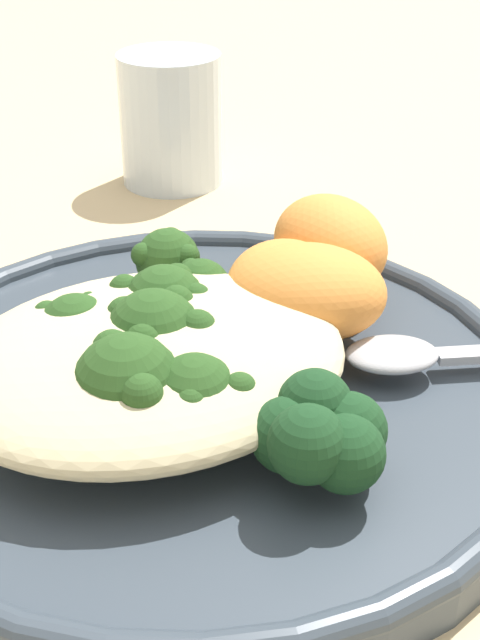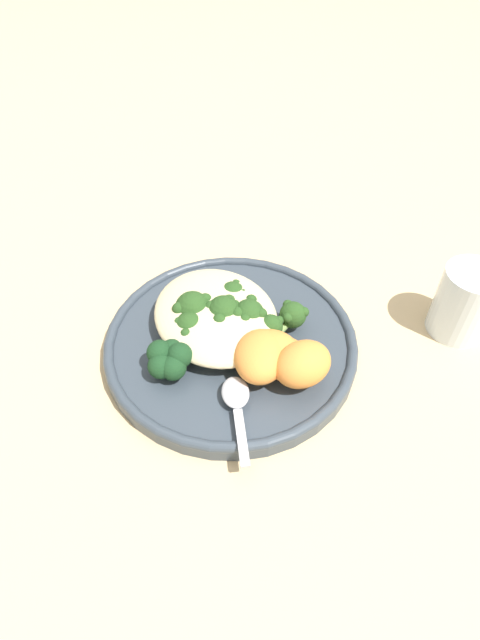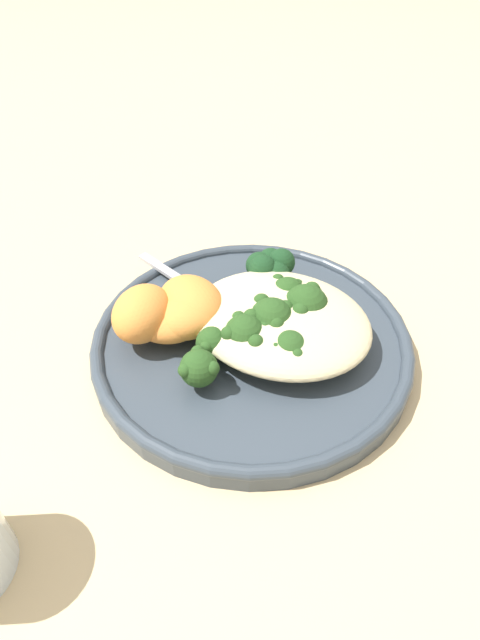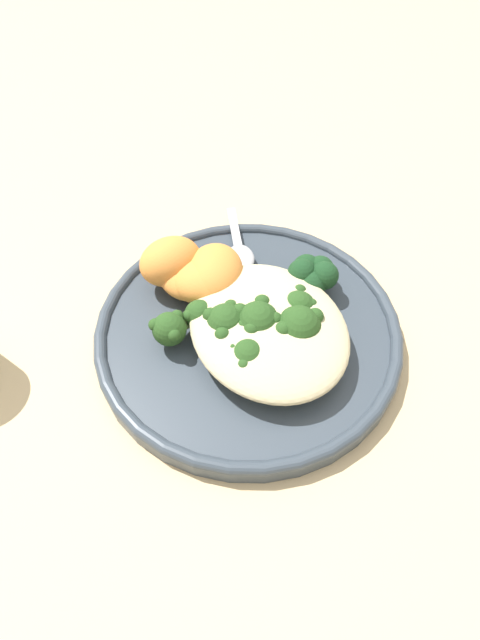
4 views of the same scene
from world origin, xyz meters
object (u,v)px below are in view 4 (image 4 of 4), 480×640
object	(u,v)px
broccoli_stalk_3	(242,338)
sweet_potato_chunk_1	(214,272)
broccoli_stalk_5	(288,323)
broccoli_stalk_0	(185,320)
sweet_potato_chunk_2	(170,261)
kale_tuft	(313,274)
plate	(248,330)
sweet_potato_chunk_3	(207,280)
sweet_potato_chunk_0	(186,276)
quinoa_mound	(268,328)
broccoli_stalk_2	(226,316)
spoon	(239,252)
broccoli_stalk_4	(254,318)
broccoli_stalk_1	(210,306)
broccoli_stalk_6	(284,304)

from	to	relation	value
broccoli_stalk_3	sweet_potato_chunk_1	world-z (taller)	sweet_potato_chunk_1
broccoli_stalk_5	broccoli_stalk_0	bearing A→B (deg)	-144.80
sweet_potato_chunk_2	kale_tuft	world-z (taller)	sweet_potato_chunk_2
broccoli_stalk_0	plate	bearing A→B (deg)	141.29
broccoli_stalk_0	sweet_potato_chunk_3	size ratio (longest dim) A/B	1.67
broccoli_stalk_5	sweet_potato_chunk_0	size ratio (longest dim) A/B	1.87
quinoa_mound	sweet_potato_chunk_1	size ratio (longest dim) A/B	2.33
broccoli_stalk_2	spoon	bearing A→B (deg)	174.42
broccoli_stalk_4	kale_tuft	xyz separation A→B (m)	(0.02, -0.08, -0.00)
broccoli_stalk_5	sweet_potato_chunk_2	xyz separation A→B (m)	(0.11, 0.06, 0.00)
spoon	sweet_potato_chunk_3	bearing A→B (deg)	141.98
broccoli_stalk_1	sweet_potato_chunk_0	world-z (taller)	sweet_potato_chunk_0
broccoli_stalk_1	broccoli_stalk_3	distance (m)	0.05
broccoli_stalk_0	broccoli_stalk_2	bearing A→B (deg)	137.74
broccoli_stalk_3	spoon	world-z (taller)	broccoli_stalk_3
sweet_potato_chunk_2	kale_tuft	distance (m)	0.14
broccoli_stalk_4	broccoli_stalk_5	size ratio (longest dim) A/B	0.78
sweet_potato_chunk_2	sweet_potato_chunk_3	xyz separation A→B (m)	(-0.03, -0.02, -0.00)
broccoli_stalk_0	broccoli_stalk_2	size ratio (longest dim) A/B	1.39
plate	sweet_potato_chunk_3	xyz separation A→B (m)	(0.05, 0.02, 0.03)
broccoli_stalk_3	broccoli_stalk_0	bearing A→B (deg)	-124.67
broccoli_stalk_5	sweet_potato_chunk_1	distance (m)	0.09
broccoli_stalk_1	kale_tuft	size ratio (longest dim) A/B	1.56
sweet_potato_chunk_2	broccoli_stalk_1	bearing A→B (deg)	-167.37
broccoli_stalk_1	kale_tuft	world-z (taller)	kale_tuft
sweet_potato_chunk_0	sweet_potato_chunk_3	world-z (taller)	sweet_potato_chunk_3
broccoli_stalk_0	sweet_potato_chunk_2	xyz separation A→B (m)	(0.06, -0.01, 0.01)
broccoli_stalk_2	broccoli_stalk_6	world-z (taller)	broccoli_stalk_2
quinoa_mound	broccoli_stalk_4	size ratio (longest dim) A/B	1.71
quinoa_mound	broccoli_stalk_1	world-z (taller)	quinoa_mound
sweet_potato_chunk_1	broccoli_stalk_2	bearing A→B (deg)	166.46
kale_tuft	broccoli_stalk_0	bearing A→B (deg)	86.87
kale_tuft	sweet_potato_chunk_3	bearing A→B (deg)	68.19
plate	broccoli_stalk_4	size ratio (longest dim) A/B	3.08
broccoli_stalk_0	broccoli_stalk_2	xyz separation A→B (m)	(-0.02, -0.03, 0.00)
quinoa_mound	broccoli_stalk_6	distance (m)	0.03
sweet_potato_chunk_1	broccoli_stalk_0	bearing A→B (deg)	127.37
sweet_potato_chunk_0	sweet_potato_chunk_1	size ratio (longest dim) A/B	0.94
broccoli_stalk_3	sweet_potato_chunk_2	xyz separation A→B (m)	(0.11, 0.02, 0.01)
broccoli_stalk_3	spoon	distance (m)	0.12
broccoli_stalk_0	broccoli_stalk_4	size ratio (longest dim) A/B	1.23
broccoli_stalk_1	broccoli_stalk_6	xyz separation A→B (m)	(-0.03, -0.06, 0.00)
broccoli_stalk_3	broccoli_stalk_4	distance (m)	0.02
broccoli_stalk_1	sweet_potato_chunk_2	world-z (taller)	sweet_potato_chunk_2
plate	sweet_potato_chunk_0	world-z (taller)	sweet_potato_chunk_0
broccoli_stalk_4	broccoli_stalk_0	bearing A→B (deg)	-123.46
plate	quinoa_mound	bearing A→B (deg)	-160.98
sweet_potato_chunk_2	kale_tuft	size ratio (longest dim) A/B	1.26
broccoli_stalk_6	sweet_potato_chunk_2	distance (m)	0.12
plate	broccoli_stalk_2	size ratio (longest dim) A/B	3.49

